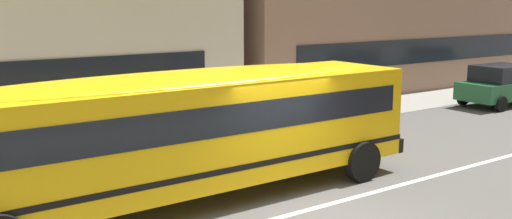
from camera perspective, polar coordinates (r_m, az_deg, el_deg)
name	(u,v)px	position (r m, az deg, el deg)	size (l,w,h in m)	color
ground_plane	(305,211)	(11.56, 4.94, -10.06)	(400.00, 400.00, 0.00)	#54514F
sidewalk_far	(150,140)	(17.47, -10.54, -3.04)	(120.00, 3.00, 0.01)	gray
lane_centreline	(305,211)	(11.56, 4.94, -10.05)	(110.00, 0.16, 0.01)	silver
school_bus	(176,127)	(11.63, -8.03, -1.71)	(12.14, 2.87, 2.71)	yellow
parked_car_green_near_corner	(502,85)	(24.97, 23.40, 2.30)	(3.97, 2.01, 1.64)	#236038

